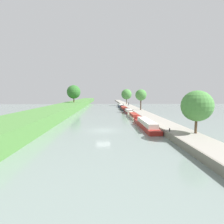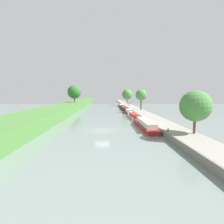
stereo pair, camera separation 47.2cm
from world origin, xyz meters
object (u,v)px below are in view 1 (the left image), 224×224
(person_walking, at_px, (128,104))
(narrowboat_navy, at_px, (121,106))
(narrowboat_maroon, at_px, (128,111))
(mooring_bollard_near, at_px, (170,130))
(narrowboat_red, at_px, (145,124))
(mooring_bollard_far, at_px, (123,104))
(narrowboat_black, at_px, (123,108))
(narrowboat_cream, at_px, (133,116))

(person_walking, bearing_deg, narrowboat_navy, 134.82)
(narrowboat_maroon, height_order, mooring_bollard_near, narrowboat_maroon)
(narrowboat_red, distance_m, person_walking, 49.64)
(narrowboat_maroon, xyz_separation_m, mooring_bollard_far, (1.75, 33.64, 0.56))
(narrowboat_navy, distance_m, mooring_bollard_far, 6.22)
(narrowboat_black, xyz_separation_m, person_walking, (3.58, 10.89, 1.24))
(narrowboat_black, height_order, person_walking, person_walking)
(mooring_bollard_near, relative_size, mooring_bollard_far, 1.00)
(mooring_bollard_far, bearing_deg, narrowboat_red, -91.76)
(narrowboat_navy, bearing_deg, narrowboat_black, -90.61)
(narrowboat_maroon, distance_m, narrowboat_black, 13.39)
(narrowboat_navy, bearing_deg, narrowboat_maroon, -89.82)
(narrowboat_maroon, relative_size, mooring_bollard_far, 23.03)
(narrowboat_red, bearing_deg, narrowboat_maroon, 89.88)
(narrowboat_maroon, relative_size, narrowboat_navy, 0.77)
(narrowboat_cream, bearing_deg, mooring_bollard_far, 87.65)
(narrowboat_maroon, distance_m, mooring_bollard_far, 33.69)
(narrowboat_maroon, bearing_deg, narrowboat_cream, -90.48)
(narrowboat_maroon, bearing_deg, mooring_bollard_near, -86.99)
(narrowboat_red, height_order, narrowboat_black, narrowboat_red)
(narrowboat_cream, xyz_separation_m, person_walking, (3.44, 35.74, 1.26))
(narrowboat_cream, bearing_deg, narrowboat_navy, 89.98)
(narrowboat_maroon, xyz_separation_m, person_walking, (3.34, 24.28, 1.21))
(narrowboat_red, relative_size, mooring_bollard_far, 33.34)
(narrowboat_cream, height_order, narrowboat_black, narrowboat_black)
(narrowboat_red, height_order, mooring_bollard_far, narrowboat_red)
(narrowboat_navy, distance_m, mooring_bollard_near, 61.07)
(narrowboat_black, distance_m, mooring_bollard_far, 20.36)
(person_walking, bearing_deg, narrowboat_black, -108.17)
(narrowboat_maroon, bearing_deg, narrowboat_black, 91.01)
(narrowboat_black, xyz_separation_m, mooring_bollard_far, (1.99, 20.26, 0.59))
(mooring_bollard_near, bearing_deg, narrowboat_maroon, 93.01)
(narrowboat_black, relative_size, narrowboat_navy, 1.07)
(narrowboat_maroon, relative_size, mooring_bollard_near, 23.03)
(mooring_bollard_near, bearing_deg, narrowboat_cream, 94.84)
(narrowboat_black, distance_m, mooring_bollard_near, 46.74)
(narrowboat_navy, bearing_deg, mooring_bollard_far, 72.74)
(narrowboat_red, distance_m, mooring_bollard_near, 8.30)
(narrowboat_navy, height_order, mooring_bollard_far, narrowboat_navy)
(narrowboat_navy, height_order, person_walking, person_walking)
(narrowboat_cream, relative_size, mooring_bollard_near, 24.92)
(narrowboat_maroon, height_order, mooring_bollard_far, narrowboat_maroon)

